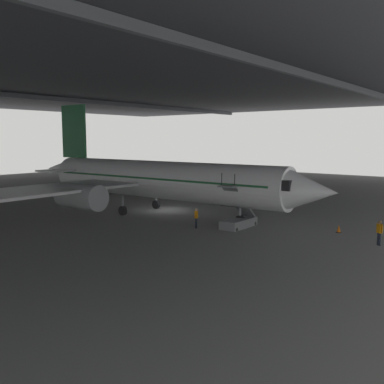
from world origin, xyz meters
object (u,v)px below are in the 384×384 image
at_px(crew_worker_near_nose, 379,231).
at_px(traffic_cone_orange, 339,229).
at_px(airplane_main, 155,180).
at_px(crew_worker_by_stairs, 196,217).
at_px(boarding_stairs, 238,219).

height_order(crew_worker_near_nose, traffic_cone_orange, crew_worker_near_nose).
bearing_deg(airplane_main, crew_worker_by_stairs, -110.40).
height_order(boarding_stairs, traffic_cone_orange, boarding_stairs).
xyz_separation_m(airplane_main, crew_worker_by_stairs, (-2.68, -7.21, -2.42)).
height_order(airplane_main, traffic_cone_orange, airplane_main).
distance_m(boarding_stairs, crew_worker_near_nose, 10.82).
xyz_separation_m(airplane_main, traffic_cone_orange, (2.99, -16.89, -3.07)).
bearing_deg(traffic_cone_orange, boarding_stairs, 114.23).
bearing_deg(boarding_stairs, traffic_cone_orange, -65.77).
relative_size(airplane_main, crew_worker_by_stairs, 21.08).
bearing_deg(crew_worker_near_nose, traffic_cone_orange, 57.06).
distance_m(crew_worker_near_nose, crew_worker_by_stairs, 13.69).
xyz_separation_m(airplane_main, crew_worker_near_nose, (0.66, -20.48, -2.36)).
relative_size(boarding_stairs, crew_worker_by_stairs, 2.76).
bearing_deg(crew_worker_near_nose, crew_worker_by_stairs, 104.13).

